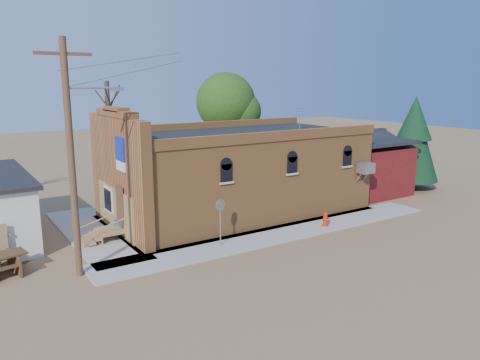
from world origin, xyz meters
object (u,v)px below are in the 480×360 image
stop_sign (220,209)px  trash_barrel (120,228)px  fire_hydrant (325,219)px  utility_pole (72,155)px  brick_bar (234,173)px

stop_sign → trash_barrel: bearing=133.4°
fire_hydrant → stop_sign: size_ratio=0.34×
fire_hydrant → trash_barrel: fire_hydrant is taller
utility_pole → brick_bar: bearing=23.7°
fire_hydrant → stop_sign: stop_sign is taller
brick_bar → stop_sign: brick_bar is taller
fire_hydrant → trash_barrel: bearing=138.8°
utility_pole → fire_hydrant: bearing=-3.0°
fire_hydrant → trash_barrel: (-9.45, 4.42, -0.01)m
fire_hydrant → trash_barrel: size_ratio=1.03×
trash_barrel → stop_sign: bearing=-50.1°
brick_bar → trash_barrel: 7.22m
utility_pole → trash_barrel: 6.41m
stop_sign → trash_barrel: stop_sign is taller
stop_sign → trash_barrel: 5.40m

